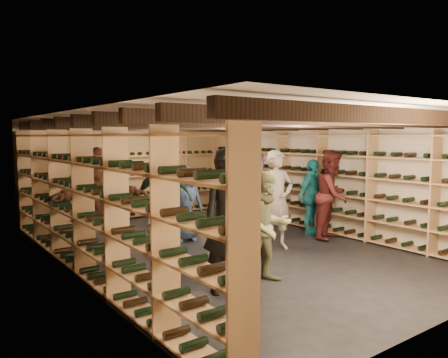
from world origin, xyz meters
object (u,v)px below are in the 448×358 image
crate_stack_right (176,211)px  person_2 (268,227)px  person_0 (231,222)px  person_7 (277,200)px  crate_stack_left (164,208)px  person_5 (99,199)px  person_4 (312,197)px  person_1 (229,221)px  person_9 (167,211)px  crate_loose (209,227)px  person_11 (255,190)px  person_10 (164,198)px  person_6 (185,203)px  person_3 (252,204)px  person_8 (332,195)px

crate_stack_right → person_2: bearing=-102.7°
person_0 → person_7: person_7 is taller
person_0 → person_2: person_0 is taller
crate_stack_left → person_5: (-1.93, -1.19, 0.50)m
person_4 → person_7: bearing=-173.6°
person_1 → person_9: size_ratio=1.22×
person_5 → person_9: person_5 is taller
crate_loose → person_11: (1.00, -0.34, 0.77)m
person_10 → crate_stack_left: bearing=86.0°
person_6 → person_3: bearing=-30.1°
person_8 → person_11: (-0.58, 1.69, -0.02)m
crate_stack_left → crate_stack_right: size_ratio=1.25×
person_4 → person_5: 4.28m
crate_stack_left → person_1: 4.48m
crate_stack_left → person_8: (2.16, -3.02, 0.46)m
person_0 → person_8: size_ratio=0.92×
person_5 → person_6: person_5 is taller
person_5 → person_8: (4.09, -1.83, -0.05)m
person_1 → person_0: bearing=70.6°
person_1 → crate_loose: bearing=79.4°
person_9 → person_7: bearing=-44.7°
person_10 → person_0: bearing=-69.0°
crate_stack_left → person_10: bearing=-118.1°
person_3 → person_7: size_ratio=0.85×
person_6 → person_7: person_7 is taller
person_9 → person_8: bearing=-35.6°
crate_stack_right → person_1: size_ratio=0.36×
person_5 → person_7: size_ratio=1.04×
person_5 → person_9: size_ratio=1.20×
person_4 → person_10: 3.13m
person_3 → person_7: bearing=-93.6°
person_2 → person_9: (-0.45, 2.06, -0.01)m
crate_stack_right → person_5: (-2.20, -1.12, 0.59)m
person_1 → person_11: 4.12m
person_8 → crate_stack_right: bearing=100.4°
person_2 → person_0: bearing=126.8°
crate_stack_right → person_3: 2.35m
crate_stack_right → person_8: size_ratio=0.39×
crate_stack_left → person_1: person_1 is taller
person_1 → person_9: 2.06m
person_4 → crate_stack_right: bearing=115.3°
person_1 → person_10: bearing=99.5°
crate_stack_left → person_6: 1.51m
crate_stack_left → person_0: person_0 is taller
crate_loose → person_7: bearing=-86.5°
person_3 → person_5: bearing=145.1°
person_0 → person_3: bearing=29.2°
person_1 → person_6: size_ratio=1.28×
person_6 → person_11: person_11 is taller
person_6 → person_9: bearing=-122.9°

